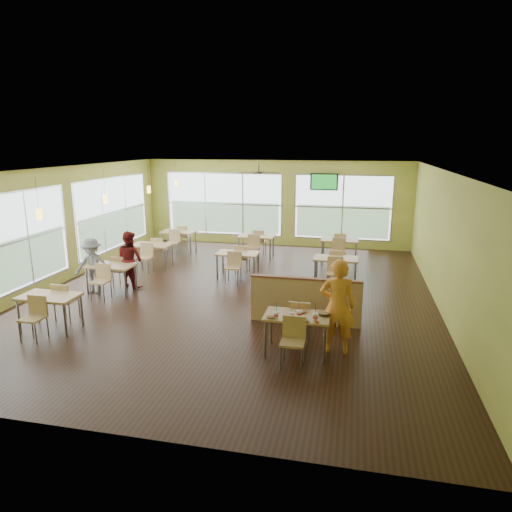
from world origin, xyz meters
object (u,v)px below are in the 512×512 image
Objects in this scene: main_table at (297,321)px; food_basket at (324,313)px; half_wall_divider at (305,301)px; man_plaid at (337,306)px.

main_table is 0.52m from food_basket.
food_basket is (0.49, -1.34, 0.26)m from half_wall_divider.
man_plaid is at bearing 17.99° from food_basket.
man_plaid is at bearing 14.19° from main_table.
main_table is 6.22× the size of food_basket.
half_wall_divider is (0.00, 1.45, -0.11)m from main_table.
food_basket is at bearing -70.02° from half_wall_divider.
half_wall_divider is 9.82× the size of food_basket.
main_table is at bearing 10.98° from man_plaid.
main_table is 0.79m from man_plaid.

